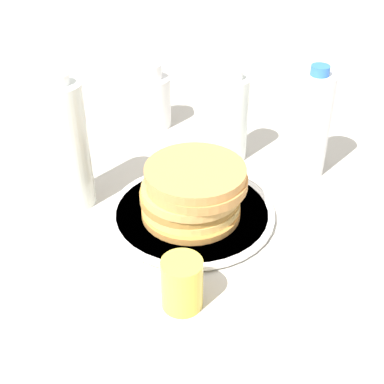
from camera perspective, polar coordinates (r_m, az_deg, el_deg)
The scene contains 8 objects.
ground_plane at distance 0.96m, azimuth 0.24°, elevation -3.10°, with size 4.00×4.00×0.00m, color #BCB7AD.
plate at distance 0.97m, azimuth 0.00°, elevation -2.26°, with size 0.30×0.30×0.01m.
pancake_stack at distance 0.94m, azimuth 0.08°, elevation 0.16°, with size 0.19×0.19×0.09m.
juice_glass at distance 0.79m, azimuth -1.07°, elevation -9.73°, with size 0.06×0.06×0.08m.
cream_jug at distance 1.24m, azimuth -4.17°, elevation 9.81°, with size 0.08×0.08×0.15m.
water_bottle_near at distance 1.07m, azimuth 12.70°, elevation 7.04°, with size 0.07×0.07×0.23m.
water_bottle_mid at distance 1.10m, azimuth 4.38°, elevation 7.85°, with size 0.06×0.06×0.19m.
water_bottle_far at distance 0.97m, azimuth -13.03°, elevation 4.84°, with size 0.07×0.07×0.26m.
Camera 1 is at (0.53, -0.54, 0.60)m, focal length 50.00 mm.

